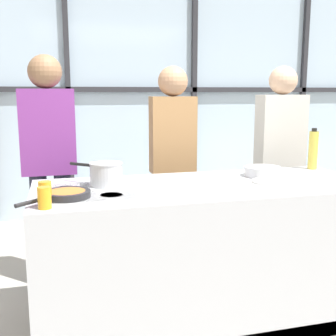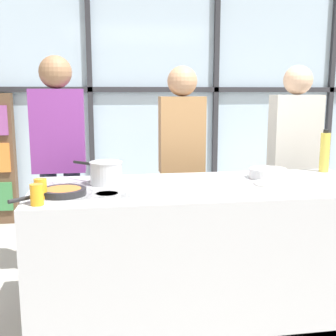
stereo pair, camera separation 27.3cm
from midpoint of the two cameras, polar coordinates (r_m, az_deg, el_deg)
ground_plane at (r=3.04m, az=2.12°, el=-19.46°), size 18.00×18.00×0.00m
back_window_wall at (r=5.22m, az=-6.29°, el=9.03°), size 6.40×0.10×2.80m
demo_island at (r=2.84m, az=2.16°, el=-11.39°), size 2.18×0.87×0.92m
spectator_far_left at (r=3.36m, az=-18.08°, el=1.73°), size 0.40×0.25×1.78m
spectator_center_left at (r=3.45m, az=-1.61°, el=1.98°), size 0.37×0.24×1.71m
spectator_center_right at (r=3.79m, az=12.95°, el=2.22°), size 0.42×0.24×1.73m
frying_pan at (r=2.46m, az=-16.78°, el=-3.45°), size 0.39×0.37×0.04m
saucepan at (r=2.70m, az=-11.30°, el=-0.76°), size 0.32×0.30×0.15m
white_plate at (r=2.81m, az=11.03°, el=-1.84°), size 0.24×0.24×0.01m
mixing_bowl at (r=3.01m, az=10.20°, el=-0.44°), size 0.26×0.26×0.07m
oil_bottle at (r=3.37m, az=16.91°, el=2.36°), size 0.07×0.07×0.32m
juice_glass_near at (r=2.27m, az=-19.76°, el=-3.86°), size 0.07×0.07×0.11m
juice_glass_far at (r=2.40m, az=-19.48°, el=-3.07°), size 0.07×0.07×0.11m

